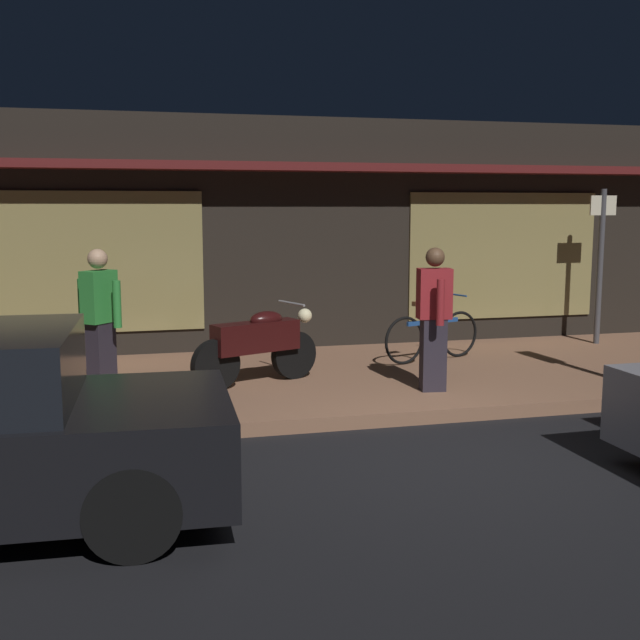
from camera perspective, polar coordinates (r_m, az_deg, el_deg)
name	(u,v)px	position (r m, az deg, el deg)	size (l,w,h in m)	color
ground_plane	(434,456)	(7.38, 8.31, -9.82)	(60.00, 60.00, 0.00)	black
sidewalk_slab	(345,379)	(10.10, 1.84, -4.35)	(18.00, 4.00, 0.15)	#8C6047
storefront_building	(290,235)	(13.15, -2.19, 6.20)	(18.00, 3.30, 3.60)	black
motorcycle	(258,343)	(9.45, -4.53, -1.71)	(1.62, 0.83, 0.97)	black
bicycle_parked	(432,335)	(10.97, 8.20, -1.11)	(1.59, 0.62, 0.91)	black
person_photographer	(100,320)	(9.05, -15.77, 0.01)	(0.51, 0.48, 1.67)	#28232D
person_bystander	(434,316)	(9.10, 8.32, 0.28)	(0.40, 0.62, 1.67)	#28232D
sign_post	(601,257)	(12.88, 19.80, 4.36)	(0.44, 0.09, 2.40)	#47474C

